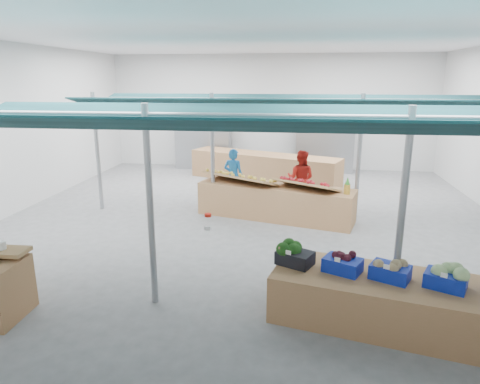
{
  "coord_description": "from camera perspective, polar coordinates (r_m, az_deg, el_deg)",
  "views": [
    {
      "loc": [
        1.12,
        -9.68,
        3.32
      ],
      "look_at": [
        -0.02,
        -1.6,
        1.15
      ],
      "focal_mm": 32.0,
      "sensor_mm": 36.0,
      "label": 1
    }
  ],
  "objects": [
    {
      "name": "vendor_right",
      "position": [
        11.42,
        8.08,
        1.78
      ],
      "size": [
        0.86,
        0.74,
        1.52
      ],
      "primitive_type": "imported",
      "rotation": [
        0.0,
        0.0,
        2.88
      ],
      "color": "maroon",
      "rests_on": "floor"
    },
    {
      "name": "far_counter",
      "position": [
        14.22,
        3.18,
        3.27
      ],
      "size": [
        5.13,
        2.83,
        0.92
      ],
      "primitive_type": "cube",
      "rotation": [
        0.0,
        0.0,
        -0.38
      ],
      "color": "olive",
      "rests_on": "floor"
    },
    {
      "name": "back_shelving_right",
      "position": [
        15.88,
        11.2,
        6.22
      ],
      "size": [
        2.0,
        0.5,
        2.0
      ],
      "primitive_type": "cube",
      "color": "#B23F33",
      "rests_on": "floor"
    },
    {
      "name": "vendor_left",
      "position": [
        11.56,
        -0.88,
        2.08
      ],
      "size": [
        0.63,
        0.49,
        1.52
      ],
      "primitive_type": "imported",
      "rotation": [
        0.0,
        0.0,
        2.88
      ],
      "color": "#185C9C",
      "rests_on": "floor"
    },
    {
      "name": "pineapple",
      "position": [
        9.85,
        14.11,
        0.77
      ],
      "size": [
        0.14,
        0.14,
        0.39
      ],
      "rotation": [
        0.0,
        0.0,
        -0.52
      ],
      "color": "#8C6019",
      "rests_on": "fruit_counter"
    },
    {
      "name": "veg_counter",
      "position": [
        6.43,
        20.82,
        -13.78
      ],
      "size": [
        3.69,
        1.93,
        0.68
      ],
      "primitive_type": "cube",
      "rotation": [
        0.0,
        0.0,
        -0.23
      ],
      "color": "olive",
      "rests_on": "floor"
    },
    {
      "name": "pole_ribbon",
      "position": [
        7.21,
        -4.31,
        -3.26
      ],
      "size": [
        0.12,
        0.12,
        0.28
      ],
      "color": "#B7180C",
      "rests_on": "pole_grid"
    },
    {
      "name": "floor",
      "position": [
        10.3,
        1.38,
        -3.92
      ],
      "size": [
        13.0,
        13.0,
        0.0
      ],
      "primitive_type": "plane",
      "color": "slate",
      "rests_on": "ground"
    },
    {
      "name": "crate_celeriac",
      "position": [
        6.21,
        19.41,
        -9.66
      ],
      "size": [
        0.6,
        0.53,
        0.31
      ],
      "rotation": [
        0.0,
        0.0,
        -0.45
      ],
      "color": "#0E239C",
      "rests_on": "veg_counter"
    },
    {
      "name": "pole_grid",
      "position": [
        8.09,
        5.3,
        4.07
      ],
      "size": [
        10.0,
        4.6,
        3.0
      ],
      "color": "gray",
      "rests_on": "floor"
    },
    {
      "name": "fruit_counter",
      "position": [
        10.46,
        4.7,
        -1.33
      ],
      "size": [
        3.89,
        1.84,
        0.81
      ],
      "primitive_type": "cube",
      "rotation": [
        0.0,
        0.0,
        -0.26
      ],
      "color": "olive",
      "rests_on": "floor"
    },
    {
      "name": "hall",
      "position": [
        11.2,
        2.34,
        11.43
      ],
      "size": [
        13.0,
        13.0,
        13.0
      ],
      "color": "silver",
      "rests_on": "ground"
    },
    {
      "name": "crate_beets",
      "position": [
        6.25,
        13.53,
        -9.16
      ],
      "size": [
        0.6,
        0.53,
        0.29
      ],
      "rotation": [
        0.0,
        0.0,
        -0.45
      ],
      "color": "#0E239C",
      "rests_on": "veg_counter"
    },
    {
      "name": "sparrow",
      "position": [
        6.24,
        5.72,
        -7.71
      ],
      "size": [
        0.12,
        0.09,
        0.11
      ],
      "rotation": [
        0.0,
        0.0,
        -0.45
      ],
      "color": "brown",
      "rests_on": "crate_broccoli"
    },
    {
      "name": "back_shelving_left",
      "position": [
        16.26,
        -4.94,
        6.64
      ],
      "size": [
        2.0,
        0.5,
        2.0
      ],
      "primitive_type": "cube",
      "color": "#B23F33",
      "rests_on": "floor"
    },
    {
      "name": "crate_broccoli",
      "position": [
        6.35,
        7.36,
        -8.22
      ],
      "size": [
        0.6,
        0.53,
        0.35
      ],
      "rotation": [
        0.0,
        0.0,
        -0.45
      ],
      "color": "black",
      "rests_on": "veg_counter"
    },
    {
      "name": "crate_cabbage",
      "position": [
        6.25,
        25.78,
        -10.08
      ],
      "size": [
        0.6,
        0.53,
        0.35
      ],
      "rotation": [
        0.0,
        0.0,
        -0.45
      ],
      "color": "#0E239C",
      "rests_on": "veg_counter"
    },
    {
      "name": "apple_heap_red",
      "position": [
        10.03,
        8.77,
        1.21
      ],
      "size": [
        1.65,
        1.35,
        0.27
      ],
      "rotation": [
        0.0,
        0.0,
        -0.52
      ],
      "color": "#997247",
      "rests_on": "fruit_counter"
    },
    {
      "name": "awnings",
      "position": [
        7.96,
        5.47,
        10.93
      ],
      "size": [
        9.5,
        7.08,
        0.3
      ],
      "color": "black",
      "rests_on": "pole_grid"
    },
    {
      "name": "apple_heap_yellow",
      "position": [
        10.54,
        -0.05,
        2.05
      ],
      "size": [
        2.0,
        1.55,
        0.27
      ],
      "rotation": [
        0.0,
        0.0,
        -0.52
      ],
      "color": "#997247",
      "rests_on": "fruit_counter"
    }
  ]
}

